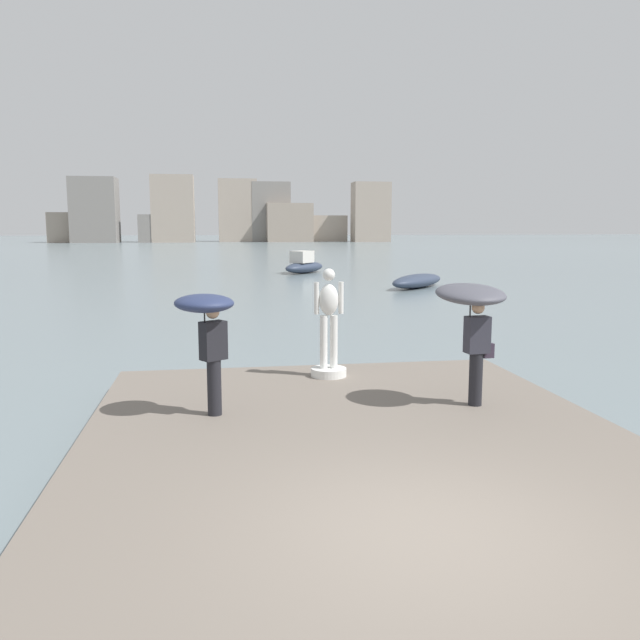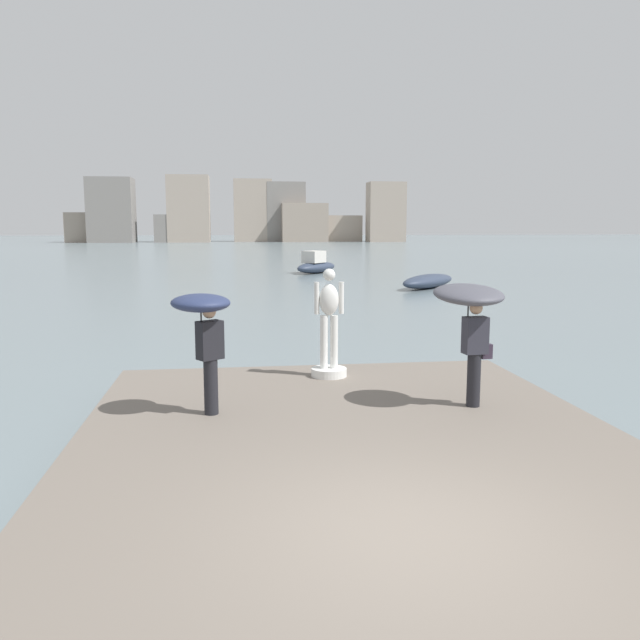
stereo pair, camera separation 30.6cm
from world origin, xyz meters
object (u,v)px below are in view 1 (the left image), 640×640
object	(u,v)px
onlooker_left	(207,321)
boat_leftward	(304,265)
statue_white_figure	(329,334)
onlooker_right	(472,308)
boat_mid	(417,281)

from	to	relation	value
onlooker_left	boat_leftward	distance (m)	36.65
statue_white_figure	onlooker_right	distance (m)	3.20
statue_white_figure	boat_leftward	bearing A→B (deg)	83.20
onlooker_right	boat_mid	xyz separation A→B (m)	(6.72, 24.19, -1.65)
statue_white_figure	onlooker_right	xyz separation A→B (m)	(1.94, -2.43, 0.79)
onlooker_left	boat_leftward	world-z (taller)	onlooker_left
statue_white_figure	onlooker_right	bearing A→B (deg)	-51.37
statue_white_figure	onlooker_left	size ratio (longest dim) A/B	1.11
onlooker_right	boat_leftward	bearing A→B (deg)	86.70
boat_mid	boat_leftward	xyz separation A→B (m)	(-4.64, 11.95, 0.20)
onlooker_left	statue_white_figure	bearing A→B (deg)	45.79
boat_leftward	statue_white_figure	bearing A→B (deg)	-96.80
onlooker_left	boat_mid	xyz separation A→B (m)	(10.95, 24.13, -1.52)
onlooker_left	boat_mid	bearing A→B (deg)	65.59
statue_white_figure	boat_leftward	xyz separation A→B (m)	(4.02, 33.72, -0.67)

